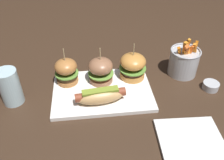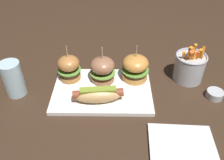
{
  "view_description": "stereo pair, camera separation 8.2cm",
  "coord_description": "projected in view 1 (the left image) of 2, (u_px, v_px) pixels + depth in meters",
  "views": [
    {
      "loc": [
        -0.04,
        -0.63,
        0.56
      ],
      "look_at": [
        0.03,
        0.0,
        0.05
      ],
      "focal_mm": 38.69,
      "sensor_mm": 36.0,
      "label": 1
    },
    {
      "loc": [
        0.04,
        -0.64,
        0.56
      ],
      "look_at": [
        0.03,
        0.0,
        0.05
      ],
      "focal_mm": 38.69,
      "sensor_mm": 36.0,
      "label": 2
    }
  ],
  "objects": [
    {
      "name": "sauce_ramekin",
      "position": [
        211.0,
        86.0,
        0.86
      ],
      "size": [
        0.06,
        0.06,
        0.03
      ],
      "color": "#B7BABF",
      "rests_on": "ground"
    },
    {
      "name": "slider_right",
      "position": [
        133.0,
        66.0,
        0.87
      ],
      "size": [
        0.1,
        0.1,
        0.14
      ],
      "color": "#CE883D",
      "rests_on": "platter_main"
    },
    {
      "name": "slider_left",
      "position": [
        66.0,
        71.0,
        0.85
      ],
      "size": [
        0.08,
        0.08,
        0.14
      ],
      "color": "#B37239",
      "rests_on": "platter_main"
    },
    {
      "name": "slider_center",
      "position": [
        100.0,
        70.0,
        0.85
      ],
      "size": [
        0.09,
        0.09,
        0.14
      ],
      "color": "#956345",
      "rests_on": "platter_main"
    },
    {
      "name": "water_glass",
      "position": [
        10.0,
        87.0,
        0.78
      ],
      "size": [
        0.07,
        0.07,
        0.12
      ],
      "primitive_type": "cylinder",
      "color": "silver",
      "rests_on": "ground"
    },
    {
      "name": "hot_dog",
      "position": [
        100.0,
        96.0,
        0.78
      ],
      "size": [
        0.17,
        0.07,
        0.05
      ],
      "color": "tan",
      "rests_on": "platter_main"
    },
    {
      "name": "side_plate",
      "position": [
        192.0,
        143.0,
        0.67
      ],
      "size": [
        0.19,
        0.19,
        0.01
      ],
      "primitive_type": "cube",
      "rotation": [
        0.0,
        0.0,
        -0.05
      ],
      "color": "white",
      "rests_on": "ground"
    },
    {
      "name": "ground_plane",
      "position": [
        102.0,
        93.0,
        0.85
      ],
      "size": [
        3.0,
        3.0,
        0.0
      ],
      "primitive_type": "plane",
      "color": "#382619"
    },
    {
      "name": "platter_main",
      "position": [
        102.0,
        91.0,
        0.84
      ],
      "size": [
        0.34,
        0.23,
        0.01
      ],
      "primitive_type": "cube",
      "color": "white",
      "rests_on": "ground"
    },
    {
      "name": "fries_bucket",
      "position": [
        184.0,
        61.0,
        0.9
      ],
      "size": [
        0.11,
        0.11,
        0.15
      ],
      "color": "#B7BABF",
      "rests_on": "ground"
    }
  ]
}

